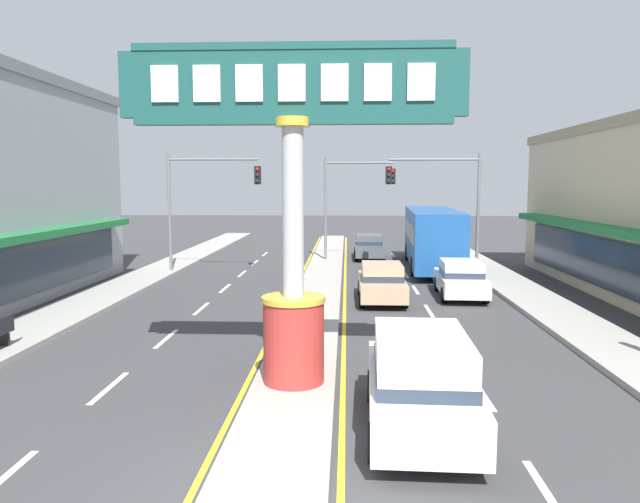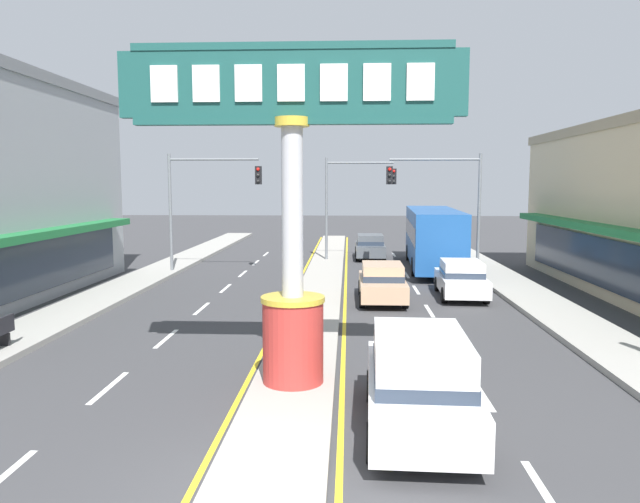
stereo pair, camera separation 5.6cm
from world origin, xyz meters
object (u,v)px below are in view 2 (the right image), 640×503
sedan_near_right_lane (461,278)px  district_sign (292,219)px  traffic_light_left_side (204,192)px  sedan_mid_left_lane (382,282)px  traffic_light_median_far (352,192)px  traffic_light_right_side (445,192)px  suv_far_left_oncoming (419,381)px  sedan_near_left_lane (370,246)px  bus_far_right_lane (433,235)px

sedan_near_right_lane → district_sign: bearing=-117.5°
traffic_light_left_side → sedan_mid_left_lane: (8.78, -6.93, -3.46)m
traffic_light_median_far → sedan_near_right_lane: bearing=-68.2°
sedan_mid_left_lane → traffic_light_left_side: bearing=141.7°
traffic_light_right_side → district_sign: bearing=-109.1°
traffic_light_left_side → traffic_light_median_far: (7.60, 5.30, -0.05)m
sedan_mid_left_lane → suv_far_left_oncoming: (-0.00, -12.64, 0.20)m
traffic_light_right_side → traffic_light_median_far: size_ratio=1.00×
traffic_light_left_side → traffic_light_median_far: same height
traffic_light_median_far → suv_far_left_oncoming: bearing=-87.3°
district_sign → traffic_light_left_side: bearing=109.7°
traffic_light_left_side → suv_far_left_oncoming: bearing=-65.8°
traffic_light_left_side → suv_far_left_oncoming: traffic_light_left_side is taller
sedan_near_left_lane → traffic_light_right_side: bearing=-59.7°
sedan_near_right_lane → sedan_mid_left_lane: same height
sedan_near_left_lane → suv_far_left_oncoming: bearing=-90.0°
sedan_near_left_lane → sedan_mid_left_lane: size_ratio=1.00×
traffic_light_left_side → traffic_light_right_side: bearing=2.9°
traffic_light_right_side → bus_far_right_lane: bearing=97.9°
sedan_mid_left_lane → sedan_near_right_lane: bearing=17.6°
traffic_light_right_side → sedan_near_right_lane: size_ratio=1.42×
bus_far_right_lane → suv_far_left_oncoming: (-3.30, -22.23, -0.88)m
suv_far_left_oncoming → sedan_near_right_lane: bearing=76.4°
sedan_near_left_lane → bus_far_right_lane: bearing=-51.1°
sedan_near_right_lane → suv_far_left_oncoming: 14.08m
bus_far_right_lane → sedan_near_right_lane: bearing=-90.0°
bus_far_right_lane → sedan_near_left_lane: (-3.30, 4.09, -1.08)m
sedan_near_left_lane → sedan_mid_left_lane: (-0.00, -13.68, 0.00)m
suv_far_left_oncoming → sedan_near_left_lane: bearing=90.0°
traffic_light_left_side → sedan_near_left_lane: size_ratio=1.44×
traffic_light_median_far → sedan_mid_left_lane: (1.18, -12.23, -3.41)m
bus_far_right_lane → sedan_mid_left_lane: bearing=-109.0°
traffic_light_right_side → suv_far_left_oncoming: 20.76m
sedan_near_right_lane → sedan_mid_left_lane: (-3.30, -1.05, 0.00)m
sedan_near_right_lane → sedan_mid_left_lane: 3.46m
district_sign → traffic_light_right_side: size_ratio=1.23×
district_sign → traffic_light_left_side: 18.31m
district_sign → traffic_light_left_side: size_ratio=1.23×
district_sign → suv_far_left_oncoming: size_ratio=1.63×
district_sign → bus_far_right_lane: size_ratio=0.67×
bus_far_right_lane → sedan_near_left_lane: bus_far_right_lane is taller
traffic_light_left_side → sedan_mid_left_lane: size_ratio=1.44×
sedan_near_right_lane → bus_far_right_lane: 8.61m
sedan_near_right_lane → bus_far_right_lane: size_ratio=0.39×
traffic_light_left_side → sedan_near_right_lane: traffic_light_left_side is taller
traffic_light_median_far → traffic_light_left_side: bearing=-145.1°
district_sign → traffic_light_right_side: (6.18, 17.85, 0.37)m
traffic_light_right_side → traffic_light_median_far: 6.68m
sedan_mid_left_lane → traffic_light_right_side: bearing=64.6°
district_sign → traffic_light_median_far: district_sign is taller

